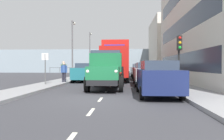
% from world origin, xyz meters
% --- Properties ---
extents(ground_plane, '(80.00, 80.00, 0.00)m').
position_xyz_m(ground_plane, '(0.00, -11.00, 0.00)').
color(ground_plane, '#38383D').
extents(sidewalk_left, '(2.11, 41.52, 0.15)m').
position_xyz_m(sidewalk_left, '(-4.68, -11.00, 0.07)').
color(sidewalk_left, gray).
rests_on(sidewalk_left, ground_plane).
extents(sidewalk_right, '(2.11, 41.52, 0.15)m').
position_xyz_m(sidewalk_right, '(4.68, -11.00, 0.07)').
color(sidewalk_right, gray).
rests_on(sidewalk_right, ground_plane).
extents(road_centreline_markings, '(0.12, 37.40, 0.01)m').
position_xyz_m(road_centreline_markings, '(0.00, -10.40, 0.00)').
color(road_centreline_markings, silver).
rests_on(road_centreline_markings, ground_plane).
extents(building_terrace, '(6.07, 19.13, 11.27)m').
position_xyz_m(building_terrace, '(-8.75, -9.06, 5.63)').
color(building_terrace, beige).
rests_on(building_terrace, ground_plane).
extents(building_far_block, '(6.06, 11.93, 9.44)m').
position_xyz_m(building_far_block, '(-8.76, -28.00, 4.72)').
color(building_far_block, beige).
rests_on(building_far_block, ground_plane).
extents(sea_horizon, '(80.00, 0.80, 5.00)m').
position_xyz_m(sea_horizon, '(0.00, -34.76, 2.50)').
color(sea_horizon, '#84939E').
rests_on(sea_horizon, ground_plane).
extents(seawall_railing, '(28.08, 0.08, 1.20)m').
position_xyz_m(seawall_railing, '(-0.00, -31.16, 0.92)').
color(seawall_railing, '#4C5156').
rests_on(seawall_railing, ground_plane).
extents(truck_vintage_green, '(2.17, 5.64, 2.43)m').
position_xyz_m(truck_vintage_green, '(0.12, -3.58, 1.18)').
color(truck_vintage_green, black).
rests_on(truck_vintage_green, ground_plane).
extents(lorry_cargo_red, '(2.58, 8.20, 3.87)m').
position_xyz_m(lorry_cargo_red, '(-0.13, -11.35, 2.08)').
color(lorry_cargo_red, red).
rests_on(lorry_cargo_red, ground_plane).
extents(car_navy_kerbside_near, '(1.90, 4.55, 1.72)m').
position_xyz_m(car_navy_kerbside_near, '(-2.68, -1.04, 0.90)').
color(car_navy_kerbside_near, navy).
rests_on(car_navy_kerbside_near, ground_plane).
extents(car_silver_kerbside_1, '(1.90, 4.51, 1.72)m').
position_xyz_m(car_silver_kerbside_1, '(-2.68, -6.40, 0.90)').
color(car_silver_kerbside_1, '#B7BABF').
rests_on(car_silver_kerbside_1, ground_plane).
extents(car_maroon_kerbside_2, '(1.77, 4.47, 1.72)m').
position_xyz_m(car_maroon_kerbside_2, '(-2.68, -12.49, 0.90)').
color(car_maroon_kerbside_2, maroon).
rests_on(car_maroon_kerbside_2, ground_plane).
extents(car_grey_kerbside_3, '(1.82, 4.55, 1.72)m').
position_xyz_m(car_grey_kerbside_3, '(-2.68, -17.79, 0.90)').
color(car_grey_kerbside_3, slate).
rests_on(car_grey_kerbside_3, ground_plane).
extents(car_teal_oppositeside_0, '(1.81, 4.07, 1.72)m').
position_xyz_m(car_teal_oppositeside_0, '(2.68, -9.65, 0.89)').
color(car_teal_oppositeside_0, '#1E6670').
rests_on(car_teal_oppositeside_0, ground_plane).
extents(car_black_oppositeside_1, '(1.96, 4.10, 1.72)m').
position_xyz_m(car_black_oppositeside_1, '(2.68, -15.29, 0.90)').
color(car_black_oppositeside_1, black).
rests_on(car_black_oppositeside_1, ground_plane).
extents(car_red_oppositeside_2, '(1.86, 4.03, 1.72)m').
position_xyz_m(car_red_oppositeside_2, '(2.68, -21.15, 0.89)').
color(car_red_oppositeside_2, '#B21E1E').
rests_on(car_red_oppositeside_2, ground_plane).
extents(pedestrian_couple_b, '(0.53, 0.34, 1.60)m').
position_xyz_m(pedestrian_couple_b, '(3.97, -7.42, 1.09)').
color(pedestrian_couple_b, black).
rests_on(pedestrian_couple_b, sidewalk_right).
extents(pedestrian_near_railing, '(0.53, 0.34, 1.76)m').
position_xyz_m(pedestrian_near_railing, '(4.71, -9.75, 1.19)').
color(pedestrian_near_railing, '#383342').
rests_on(pedestrian_near_railing, sidewalk_right).
extents(traffic_light_near, '(0.28, 0.41, 3.20)m').
position_xyz_m(traffic_light_near, '(-4.42, -3.75, 2.47)').
color(traffic_light_near, black).
rests_on(traffic_light_near, sidewalk_left).
extents(lamp_post_promenade, '(0.32, 1.14, 6.36)m').
position_xyz_m(lamp_post_promenade, '(4.83, -13.57, 3.94)').
color(lamp_post_promenade, '#59595B').
rests_on(lamp_post_promenade, sidewalk_right).
extents(lamp_post_far, '(0.32, 1.14, 6.58)m').
position_xyz_m(lamp_post_far, '(4.52, -23.01, 4.06)').
color(lamp_post_far, '#59595B').
rests_on(lamp_post_far, sidewalk_right).
extents(street_sign, '(0.50, 0.07, 2.25)m').
position_xyz_m(street_sign, '(4.70, -5.26, 1.68)').
color(street_sign, '#4C4C4C').
rests_on(street_sign, sidewalk_right).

